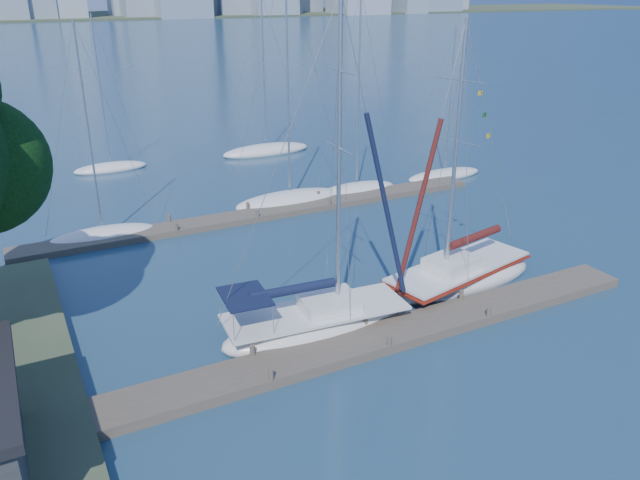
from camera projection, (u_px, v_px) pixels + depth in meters
ground at (377, 343)px, 25.19m from camera, size 700.00×700.00×0.00m
near_dock at (377, 339)px, 25.11m from camera, size 26.00×2.00×0.40m
far_dock at (268, 213)px, 39.13m from camera, size 30.00×1.80×0.36m
far_shore at (7, 18)px, 288.35m from camera, size 800.00×100.00×1.50m
sailboat_navy at (316, 308)px, 25.64m from camera, size 8.46×3.40×13.82m
sailboat_maroon at (459, 265)px, 29.82m from camera, size 8.87×4.51×12.80m
bg_boat_0 at (103, 235)px, 35.45m from camera, size 6.23×2.81×12.18m
bg_boat_2 at (290, 199)px, 41.24m from camera, size 7.86×3.35×15.93m
bg_boat_3 at (356, 189)px, 43.42m from camera, size 6.04×2.10×13.70m
bg_boat_5 at (444, 175)px, 46.90m from camera, size 6.69×3.78×11.07m
bg_boat_6 at (111, 167)px, 48.73m from camera, size 5.84×3.79×11.91m
bg_boat_7 at (266, 150)px, 53.68m from camera, size 7.94×2.90×13.28m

